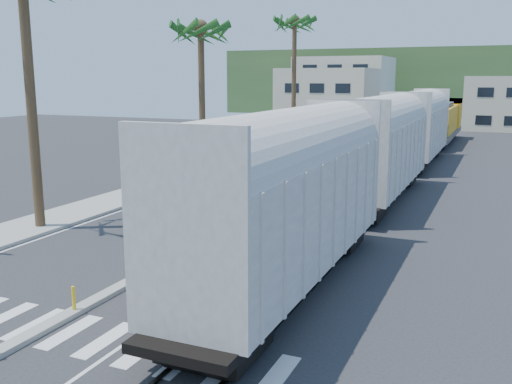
% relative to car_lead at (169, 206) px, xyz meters
% --- Properties ---
extents(ground, '(140.00, 140.00, 0.00)m').
position_rel_car_lead_xyz_m(ground, '(3.25, -9.39, -0.81)').
color(ground, '#28282B').
rests_on(ground, ground).
extents(sidewalk, '(3.00, 90.00, 0.15)m').
position_rel_car_lead_xyz_m(sidewalk, '(-5.25, 15.61, -0.73)').
color(sidewalk, gray).
rests_on(sidewalk, ground).
extents(rails, '(1.56, 100.00, 0.06)m').
position_rel_car_lead_xyz_m(rails, '(8.25, 18.61, -0.78)').
color(rails, black).
rests_on(rails, ground).
extents(median, '(0.45, 60.00, 0.85)m').
position_rel_car_lead_xyz_m(median, '(3.25, 10.57, -0.72)').
color(median, gray).
rests_on(median, ground).
extents(crosswalk, '(14.00, 2.20, 0.01)m').
position_rel_car_lead_xyz_m(crosswalk, '(3.25, -11.39, -0.80)').
color(crosswalk, silver).
rests_on(crosswalk, ground).
extents(lane_markings, '(9.42, 90.00, 0.01)m').
position_rel_car_lead_xyz_m(lane_markings, '(1.10, 15.61, -0.80)').
color(lane_markings, silver).
rests_on(lane_markings, ground).
extents(freight_train, '(3.00, 60.94, 5.85)m').
position_rel_car_lead_xyz_m(freight_train, '(8.25, 14.65, 2.10)').
color(freight_train, '#AFABA0').
rests_on(freight_train, ground).
extents(palm_trees, '(3.50, 37.20, 13.75)m').
position_rel_car_lead_xyz_m(palm_trees, '(-4.85, 13.31, 10.00)').
color(palm_trees, brown).
rests_on(palm_trees, ground).
extents(buildings, '(38.00, 27.00, 10.00)m').
position_rel_car_lead_xyz_m(buildings, '(-3.17, 62.26, 3.56)').
color(buildings, beige).
rests_on(buildings, ground).
extents(hillside, '(80.00, 20.00, 12.00)m').
position_rel_car_lead_xyz_m(hillside, '(3.25, 90.61, 5.19)').
color(hillside, '#385628').
rests_on(hillside, ground).
extents(car_lead, '(2.37, 4.92, 1.61)m').
position_rel_car_lead_xyz_m(car_lead, '(0.00, 0.00, 0.00)').
color(car_lead, black).
rests_on(car_lead, ground).
extents(car_second, '(2.04, 4.95, 1.59)m').
position_rel_car_lead_xyz_m(car_second, '(-0.77, 6.33, -0.01)').
color(car_second, black).
rests_on(car_second, ground).
extents(car_third, '(2.04, 4.94, 1.43)m').
position_rel_car_lead_xyz_m(car_third, '(0.07, 10.39, -0.09)').
color(car_third, black).
rests_on(car_third, ground).
extents(car_rear, '(2.45, 4.74, 1.27)m').
position_rel_car_lead_xyz_m(car_rear, '(-0.72, 16.68, -0.17)').
color(car_rear, '#B6B9BC').
rests_on(car_rear, ground).
extents(cyclist, '(2.08, 2.47, 2.37)m').
position_rel_car_lead_xyz_m(cyclist, '(5.36, -9.15, -0.07)').
color(cyclist, '#9EA0A5').
rests_on(cyclist, ground).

